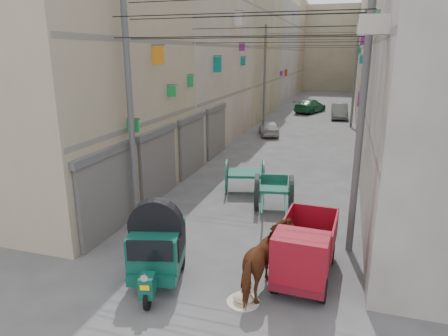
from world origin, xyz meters
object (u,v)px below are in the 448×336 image
at_px(mini_truck, 304,256).
at_px(distant_car_green, 310,106).
at_px(auto_rickshaw, 157,245).
at_px(horse, 268,262).
at_px(feed_sack, 243,297).
at_px(distant_car_white, 269,128).
at_px(second_cart, 245,175).
at_px(distant_car_grey, 339,111).
at_px(tonga_cart, 274,192).

bearing_deg(mini_truck, distant_car_green, 97.95).
distance_m(auto_rickshaw, horse, 2.87).
distance_m(feed_sack, distant_car_white, 20.51).
height_order(second_cart, distant_car_grey, second_cart).
height_order(auto_rickshaw, distant_car_grey, auto_rickshaw).
xyz_separation_m(mini_truck, feed_sack, (-1.27, -1.23, -0.68)).
distance_m(auto_rickshaw, second_cart, 7.40).
bearing_deg(feed_sack, tonga_cart, 93.54).
distance_m(tonga_cart, second_cart, 2.24).
bearing_deg(horse, mini_truck, -128.45).
relative_size(mini_truck, second_cart, 1.58).
distance_m(horse, distant_car_white, 20.07).
distance_m(second_cart, distant_car_grey, 22.51).
bearing_deg(feed_sack, auto_rickshaw, 172.83).
height_order(mini_truck, distant_car_white, mini_truck).
bearing_deg(distant_car_grey, mini_truck, -93.62).
bearing_deg(mini_truck, auto_rickshaw, -162.75).
distance_m(tonga_cart, distant_car_green, 27.03).
relative_size(auto_rickshaw, distant_car_green, 0.55).
distance_m(second_cart, distant_car_green, 25.38).
relative_size(second_cart, distant_car_green, 0.42).
distance_m(mini_truck, second_cart, 7.19).
xyz_separation_m(auto_rickshaw, tonga_cart, (2.00, 5.75, -0.29)).
height_order(auto_rickshaw, feed_sack, auto_rickshaw).
height_order(feed_sack, distant_car_grey, distant_car_grey).
relative_size(tonga_cart, second_cart, 1.67).
bearing_deg(distant_car_white, feed_sack, 81.80).
bearing_deg(second_cart, distant_car_grey, 67.67).
distance_m(horse, distant_car_green, 32.59).
bearing_deg(auto_rickshaw, horse, -9.98).
bearing_deg(auto_rickshaw, distant_car_green, 73.99).
xyz_separation_m(distant_car_white, distant_car_grey, (4.66, 9.71, 0.12)).
height_order(mini_truck, distant_car_grey, mini_truck).
bearing_deg(distant_car_white, tonga_cart, 84.19).
height_order(tonga_cart, second_cart, second_cart).
xyz_separation_m(second_cart, distant_car_green, (0.35, 25.38, -0.10)).
distance_m(auto_rickshaw, distant_car_white, 19.97).
height_order(horse, distant_car_green, horse).
xyz_separation_m(mini_truck, distant_car_white, (-4.57, 19.00, -0.26)).
bearing_deg(distant_car_grey, horse, -95.15).
xyz_separation_m(feed_sack, distant_car_white, (-3.30, 20.24, 0.42)).
distance_m(second_cart, distant_car_white, 12.64).
bearing_deg(auto_rickshaw, distant_car_grey, 68.21).
bearing_deg(distant_car_white, horse, 83.41).
bearing_deg(mini_truck, second_cart, 119.17).
relative_size(second_cart, feed_sack, 3.86).
relative_size(auto_rickshaw, feed_sack, 5.05).
bearing_deg(distant_car_white, distant_car_grey, -133.11).
xyz_separation_m(auto_rickshaw, second_cart, (0.46, 7.38, -0.24)).
height_order(mini_truck, second_cart, mini_truck).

